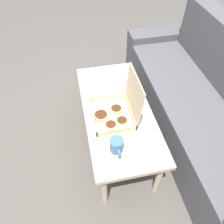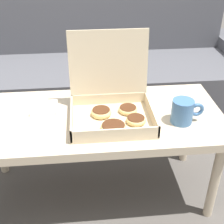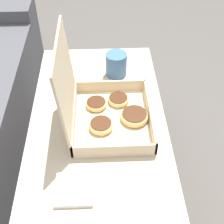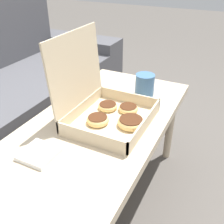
# 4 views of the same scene
# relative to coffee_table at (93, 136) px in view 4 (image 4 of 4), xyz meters

# --- Properties ---
(ground_plane) EXTENTS (12.00, 12.00, 0.00)m
(ground_plane) POSITION_rel_coffee_table_xyz_m (0.00, 0.05, -0.43)
(ground_plane) COLOR #514C47
(coffee_table) EXTENTS (1.18, 0.54, 0.48)m
(coffee_table) POSITION_rel_coffee_table_xyz_m (0.00, 0.00, 0.00)
(coffee_table) COLOR #C6B293
(coffee_table) RESTS_ON ground_plane
(pastry_box) EXTENTS (0.36, 0.33, 0.36)m
(pastry_box) POSITION_rel_coffee_table_xyz_m (0.08, -0.02, 0.11)
(pastry_box) COLOR beige
(pastry_box) RESTS_ON coffee_table
(coffee_mug) EXTENTS (0.14, 0.10, 0.11)m
(coffee_mug) POSITION_rel_coffee_table_xyz_m (0.38, -0.09, 0.10)
(coffee_mug) COLOR #3D6693
(coffee_mug) RESTS_ON coffee_table
(napkin_stack) EXTENTS (0.12, 0.12, 0.02)m
(napkin_stack) POSITION_rel_coffee_table_xyz_m (-0.24, 0.08, 0.06)
(napkin_stack) COLOR white
(napkin_stack) RESTS_ON coffee_table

